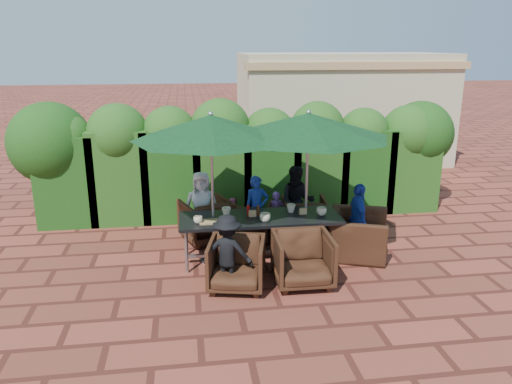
{
  "coord_description": "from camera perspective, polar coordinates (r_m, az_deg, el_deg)",
  "views": [
    {
      "loc": [
        -1.19,
        -7.62,
        3.43
      ],
      "look_at": [
        -0.05,
        0.4,
        1.04
      ],
      "focal_mm": 35.0,
      "sensor_mm": 36.0,
      "label": 1
    }
  ],
  "objects": [
    {
      "name": "adult_end_right",
      "position": [
        8.65,
        11.57,
        -2.95
      ],
      "size": [
        0.38,
        0.72,
        1.21
      ],
      "primitive_type": "imported",
      "rotation": [
        0.0,
        0.0,
        1.54
      ],
      "color": "#1D39A2",
      "rests_on": "ground"
    },
    {
      "name": "umbrella_right",
      "position": [
        7.94,
        6.0,
        7.56
      ],
      "size": [
        2.62,
        2.62,
        2.46
      ],
      "color": "gray",
      "rests_on": "ground"
    },
    {
      "name": "pedestrian_a",
      "position": [
        12.54,
        6.25,
        4.84
      ],
      "size": [
        1.83,
        1.02,
        1.85
      ],
      "primitive_type": "imported",
      "rotation": [
        0.0,
        0.0,
        2.89
      ],
      "color": "green",
      "rests_on": "ground"
    },
    {
      "name": "hedge_wall",
      "position": [
        10.21,
        -2.13,
        4.54
      ],
      "size": [
        9.1,
        1.6,
        2.43
      ],
      "color": "#11330E",
      "rests_on": "ground"
    },
    {
      "name": "chair_far_right",
      "position": [
        9.25,
        5.57,
        -2.7
      ],
      "size": [
        0.85,
        0.8,
        0.81
      ],
      "primitive_type": "imported",
      "rotation": [
        0.0,
        0.0,
        3.05
      ],
      "color": "black",
      "rests_on": "ground"
    },
    {
      "name": "cup_b",
      "position": [
        8.14,
        -3.41,
        -2.26
      ],
      "size": [
        0.15,
        0.15,
        0.14
      ],
      "primitive_type": "imported",
      "color": "beige",
      "rests_on": "dining_table"
    },
    {
      "name": "pedestrian_b",
      "position": [
        12.88,
        7.88,
        4.54
      ],
      "size": [
        0.84,
        0.59,
        1.61
      ],
      "primitive_type": "imported",
      "rotation": [
        0.0,
        0.0,
        2.99
      ],
      "color": "#C3447A",
      "rests_on": "ground"
    },
    {
      "name": "number_block_right",
      "position": [
        8.26,
        5.39,
        -2.19
      ],
      "size": [
        0.12,
        0.06,
        0.1
      ],
      "primitive_type": "cube",
      "color": "tan",
      "rests_on": "dining_table"
    },
    {
      "name": "chair_far_mid",
      "position": [
        9.12,
        -0.66,
        -3.09
      ],
      "size": [
        0.9,
        0.87,
        0.76
      ],
      "primitive_type": "imported",
      "rotation": [
        0.0,
        0.0,
        2.85
      ],
      "color": "black",
      "rests_on": "ground"
    },
    {
      "name": "ground",
      "position": [
        8.44,
        0.7,
        -7.53
      ],
      "size": [
        80.0,
        80.0,
        0.0
      ],
      "primitive_type": "plane",
      "color": "brown",
      "rests_on": "ground"
    },
    {
      "name": "child_left",
      "position": [
        9.22,
        -2.63,
        -2.94
      ],
      "size": [
        0.32,
        0.29,
        0.74
      ],
      "primitive_type": "imported",
      "rotation": [
        0.0,
        0.0,
        0.34
      ],
      "color": "#C3447A",
      "rests_on": "ground"
    },
    {
      "name": "number_block_left",
      "position": [
        8.11,
        -0.41,
        -2.47
      ],
      "size": [
        0.12,
        0.06,
        0.1
      ],
      "primitive_type": "cube",
      "color": "tan",
      "rests_on": "dining_table"
    },
    {
      "name": "child_right",
      "position": [
        9.25,
        2.39,
        -2.52
      ],
      "size": [
        0.31,
        0.25,
        0.85
      ],
      "primitive_type": "imported",
      "rotation": [
        0.0,
        0.0,
        0.02
      ],
      "color": "#8E53B5",
      "rests_on": "ground"
    },
    {
      "name": "chair_near_left",
      "position": [
        7.3,
        -2.23,
        -7.98
      ],
      "size": [
        0.94,
        0.9,
        0.82
      ],
      "primitive_type": "imported",
      "rotation": [
        0.0,
        0.0,
        -0.22
      ],
      "color": "black",
      "rests_on": "ground"
    },
    {
      "name": "pedestrian_c",
      "position": [
        12.99,
        13.59,
        4.68
      ],
      "size": [
        1.09,
        1.21,
        1.76
      ],
      "primitive_type": "imported",
      "rotation": [
        0.0,
        0.0,
        2.22
      ],
      "color": "gray",
      "rests_on": "ground"
    },
    {
      "name": "sauce_bottle",
      "position": [
        8.13,
        0.25,
        -2.15
      ],
      "size": [
        0.04,
        0.04,
        0.17
      ],
      "primitive_type": "cylinder",
      "color": "#4C230C",
      "rests_on": "dining_table"
    },
    {
      "name": "serving_tray",
      "position": [
        7.89,
        -5.22,
        -3.39
      ],
      "size": [
        0.35,
        0.25,
        0.02
      ],
      "primitive_type": "cube",
      "color": "#9B7A4B",
      "rests_on": "dining_table"
    },
    {
      "name": "chair_near_right",
      "position": [
        7.44,
        5.4,
        -7.41
      ],
      "size": [
        0.84,
        0.79,
        0.86
      ],
      "primitive_type": "imported",
      "rotation": [
        0.0,
        0.0,
        -0.01
      ],
      "color": "black",
      "rests_on": "ground"
    },
    {
      "name": "cup_a",
      "position": [
        7.85,
        -6.64,
        -3.16
      ],
      "size": [
        0.14,
        0.14,
        0.11
      ],
      "primitive_type": "imported",
      "color": "beige",
      "rests_on": "dining_table"
    },
    {
      "name": "adult_far_right",
      "position": [
        9.17,
        4.71,
        -1.13
      ],
      "size": [
        0.7,
        0.5,
        1.34
      ],
      "primitive_type": "imported",
      "rotation": [
        0.0,
        0.0,
        -0.18
      ],
      "color": "black",
      "rests_on": "ground"
    },
    {
      "name": "building",
      "position": [
        15.45,
        9.74,
        9.45
      ],
      "size": [
        6.2,
        3.08,
        3.2
      ],
      "color": "#BEB08D",
      "rests_on": "ground"
    },
    {
      "name": "cup_e",
      "position": [
        8.23,
        7.5,
        -2.2
      ],
      "size": [
        0.17,
        0.17,
        0.13
      ],
      "primitive_type": "imported",
      "color": "beige",
      "rests_on": "dining_table"
    },
    {
      "name": "adult_near_left",
      "position": [
        7.23,
        -3.25,
        -6.91
      ],
      "size": [
        0.79,
        0.54,
        1.13
      ],
      "primitive_type": "imported",
      "rotation": [
        0.0,
        0.0,
        2.83
      ],
      "color": "black",
      "rests_on": "ground"
    },
    {
      "name": "dining_table",
      "position": [
        8.14,
        0.47,
        -3.32
      ],
      "size": [
        2.61,
        0.9,
        0.75
      ],
      "color": "black",
      "rests_on": "ground"
    },
    {
      "name": "umbrella_left",
      "position": [
        7.74,
        -5.18,
        7.34
      ],
      "size": [
        2.48,
        2.48,
        2.46
      ],
      "color": "gray",
      "rests_on": "ground"
    },
    {
      "name": "chair_end_right",
      "position": [
        8.59,
        11.57,
        -4.0
      ],
      "size": [
        1.05,
        1.27,
        0.95
      ],
      "primitive_type": "imported",
      "rotation": [
        0.0,
        0.0,
        1.2
      ],
      "color": "black",
      "rests_on": "ground"
    },
    {
      "name": "adult_far_left",
      "position": [
        9.02,
        -6.24,
        -1.66
      ],
      "size": [
        0.65,
        0.41,
        1.28
      ],
      "primitive_type": "imported",
      "rotation": [
        0.0,
        0.0,
        -0.05
      ],
      "color": "silver",
      "rests_on": "ground"
    },
    {
      "name": "cup_d",
      "position": [
        8.32,
        4.02,
        -1.86
      ],
      "size": [
        0.15,
        0.15,
        0.14
      ],
      "primitive_type": "imported",
      "color": "beige",
      "rests_on": "dining_table"
    },
    {
      "name": "chair_far_left",
      "position": [
        9.07,
        -5.71,
        -2.98
      ],
      "size": [
        1.04,
        1.01,
        0.85
      ],
      "primitive_type": "imported",
      "rotation": [
        0.0,
        0.0,
        3.5
      ],
      "color": "black",
      "rests_on": "ground"
    },
    {
      "name": "cup_c",
      "position": [
        7.87,
        1.04,
        -2.92
      ],
      "size": [
        0.17,
        0.17,
        0.14
      ],
      "primitive_type": "imported",
      "color": "beige",
      "rests_on": "dining_table"
    },
    {
      "name": "ketchup_bottle",
      "position": [
        8.16,
        -0.89,
        -2.08
      ],
      "size": [
        0.04,
        0.04,
        0.17
      ],
      "primitive_type": "cylinder",
      "color": "#B20C0A",
      "rests_on": "dining_table"
    },
    {
      "name": "adult_far_mid",
      "position": [
        9.01,
        0.09,
        -1.87
      ],
      "size": [
        0.46,
        0.39,
        1.19
      ],
      "primitive_type": "imported",
      "rotation": [
        0.0,
        0.0,
        0.09
      ],
      "color": "#1D39A2",
      "rests_on": "ground"
    }
  ]
}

